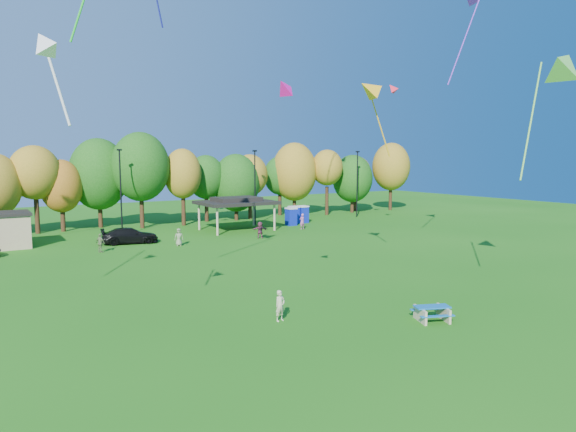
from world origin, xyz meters
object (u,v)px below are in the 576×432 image
porta_potties (296,215)px  picnic_table (432,312)px  car_d (130,236)px  kite_flyer (280,306)px

porta_potties → picnic_table: bearing=-112.7°
picnic_table → car_d: car_d is taller
porta_potties → kite_flyer: bearing=-124.1°
porta_potties → car_d: 21.83m
car_d → kite_flyer: bearing=-168.8°
car_d → picnic_table: bearing=-157.2°
kite_flyer → car_d: 27.72m
picnic_table → car_d: 32.44m
kite_flyer → car_d: kite_flyer is taller
picnic_table → car_d: bearing=123.8°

